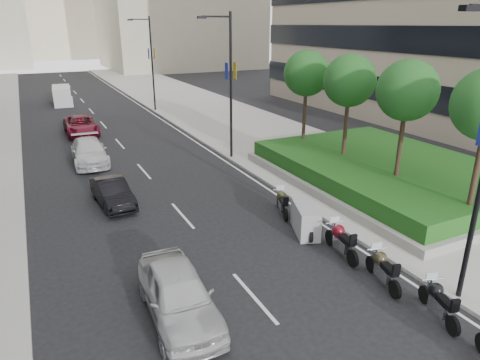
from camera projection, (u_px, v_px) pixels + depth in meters
sidewalk_right at (222, 117)px, 40.03m from camera, size 10.00×100.00×0.15m
lane_edge at (168, 123)px, 37.85m from camera, size 0.12×100.00×0.01m
lane_centre at (107, 129)px, 35.68m from camera, size 0.12×100.00×0.01m
planter at (387, 177)px, 23.52m from camera, size 10.00×14.00×0.40m
hedge at (388, 167)px, 23.32m from camera, size 9.40×13.40×0.80m
tree_1 at (407, 91)px, 19.47m from camera, size 2.80×2.80×6.30m
tree_2 at (350, 81)px, 22.84m from camera, size 2.80×2.80×6.30m
tree_3 at (307, 74)px, 26.20m from camera, size 2.80×2.80×6.30m
lamp_post_1 at (229, 80)px, 26.20m from camera, size 2.34×0.45×9.00m
lamp_post_2 at (150, 59)px, 41.34m from camera, size 2.34×0.45×9.00m
motorcycle_2 at (439, 301)px, 12.70m from camera, size 0.88×2.00×1.03m
motorcycle_3 at (383, 269)px, 14.35m from camera, size 0.82×2.13×1.08m
motorcycle_4 at (341, 240)px, 16.15m from camera, size 0.76×2.29×1.14m
motorcycle_5 at (305, 219)px, 17.85m from camera, size 1.50×2.20×1.24m
motorcycle_6 at (282, 203)px, 19.71m from camera, size 0.90×1.98×1.03m
car_a at (178, 294)px, 12.64m from camera, size 2.11×4.71×1.57m
car_b at (113, 193)px, 20.65m from camera, size 1.65×3.94×1.27m
car_c at (89, 152)px, 26.94m from camera, size 2.26×5.10×1.46m
car_d at (81, 125)px, 33.93m from camera, size 2.40×5.15×1.43m
delivery_van at (62, 96)px, 46.33m from camera, size 2.07×4.72×1.94m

